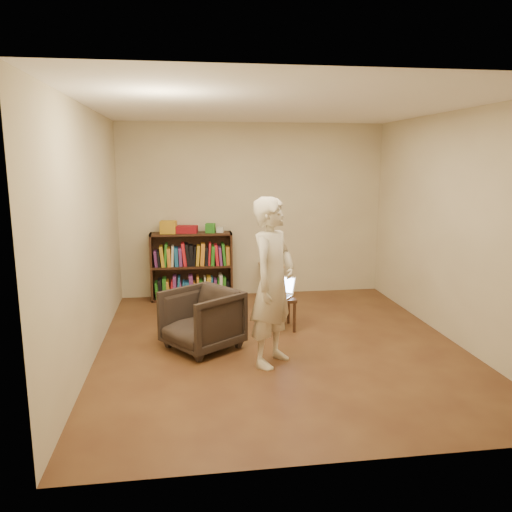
{
  "coord_description": "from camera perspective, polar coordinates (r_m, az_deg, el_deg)",
  "views": [
    {
      "loc": [
        -1.02,
        -5.25,
        2.06
      ],
      "look_at": [
        -0.22,
        0.35,
        0.96
      ],
      "focal_mm": 35.0,
      "sensor_mm": 36.0,
      "label": 1
    }
  ],
  "objects": [
    {
      "name": "floor",
      "position": [
        5.73,
        2.72,
        -10.12
      ],
      "size": [
        4.5,
        4.5,
        0.0
      ],
      "primitive_type": "plane",
      "color": "#452416",
      "rests_on": "ground"
    },
    {
      "name": "ceiling",
      "position": [
        5.37,
        2.98,
        16.73
      ],
      "size": [
        4.5,
        4.5,
        0.0
      ],
      "primitive_type": "plane",
      "color": "white",
      "rests_on": "wall_back"
    },
    {
      "name": "wall_back",
      "position": [
        7.6,
        -0.37,
        5.23
      ],
      "size": [
        4.0,
        0.0,
        4.0
      ],
      "primitive_type": "plane",
      "rotation": [
        1.57,
        0.0,
        0.0
      ],
      "color": "beige",
      "rests_on": "floor"
    },
    {
      "name": "wall_left",
      "position": [
        5.39,
        -18.54,
        2.3
      ],
      "size": [
        0.0,
        4.5,
        4.5
      ],
      "primitive_type": "plane",
      "rotation": [
        1.57,
        0.0,
        1.57
      ],
      "color": "beige",
      "rests_on": "floor"
    },
    {
      "name": "wall_right",
      "position": [
        6.1,
        21.66,
        3.04
      ],
      "size": [
        0.0,
        4.5,
        4.5
      ],
      "primitive_type": "plane",
      "rotation": [
        1.57,
        0.0,
        -1.57
      ],
      "color": "beige",
      "rests_on": "floor"
    },
    {
      "name": "bookshelf",
      "position": [
        7.52,
        -7.35,
        -1.58
      ],
      "size": [
        1.2,
        0.3,
        1.0
      ],
      "color": "black",
      "rests_on": "floor"
    },
    {
      "name": "box_yellow",
      "position": [
        7.39,
        -9.98,
        3.27
      ],
      "size": [
        0.25,
        0.2,
        0.18
      ],
      "primitive_type": "cube",
      "rotation": [
        0.0,
        0.0,
        -0.16
      ],
      "color": "gold",
      "rests_on": "bookshelf"
    },
    {
      "name": "red_cloth",
      "position": [
        7.42,
        -7.88,
        3.04
      ],
      "size": [
        0.33,
        0.26,
        0.1
      ],
      "primitive_type": "cube",
      "rotation": [
        0.0,
        0.0,
        -0.14
      ],
      "color": "maroon",
      "rests_on": "bookshelf"
    },
    {
      "name": "box_green",
      "position": [
        7.39,
        -5.23,
        3.2
      ],
      "size": [
        0.16,
        0.16,
        0.13
      ],
      "primitive_type": "cube",
      "rotation": [
        0.0,
        0.0,
        -0.2
      ],
      "color": "#25721E",
      "rests_on": "bookshelf"
    },
    {
      "name": "box_white",
      "position": [
        7.41,
        -4.12,
        3.01
      ],
      "size": [
        0.12,
        0.12,
        0.08
      ],
      "primitive_type": "cube",
      "rotation": [
        0.0,
        0.0,
        -0.24
      ],
      "color": "beige",
      "rests_on": "bookshelf"
    },
    {
      "name": "stool",
      "position": [
        7.57,
        1.78,
        -1.63
      ],
      "size": [
        0.35,
        0.35,
        0.51
      ],
      "color": "#A1804E",
      "rests_on": "floor"
    },
    {
      "name": "armchair",
      "position": [
        5.56,
        -6.21,
        -7.21
      ],
      "size": [
        1.01,
        1.01,
        0.67
      ],
      "primitive_type": "imported",
      "rotation": [
        0.0,
        0.0,
        -0.94
      ],
      "color": "black",
      "rests_on": "floor"
    },
    {
      "name": "side_table",
      "position": [
        6.16,
        2.52,
        -5.28
      ],
      "size": [
        0.4,
        0.4,
        0.41
      ],
      "color": "black",
      "rests_on": "floor"
    },
    {
      "name": "laptop",
      "position": [
        6.18,
        2.76,
        -4.05
      ],
      "size": [
        0.44,
        0.44,
        0.22
      ],
      "rotation": [
        0.0,
        0.0,
        -0.6
      ],
      "color": "silver",
      "rests_on": "side_table"
    },
    {
      "name": "person",
      "position": [
        4.99,
        1.92,
        -3.02
      ],
      "size": [
        0.7,
        0.74,
        1.7
      ],
      "primitive_type": "imported",
      "rotation": [
        0.0,
        0.0,
        0.91
      ],
      "color": "beige",
      "rests_on": "floor"
    }
  ]
}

